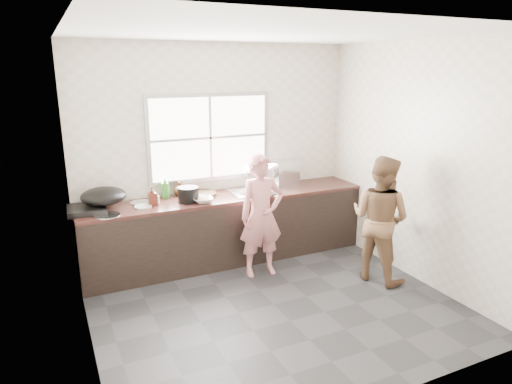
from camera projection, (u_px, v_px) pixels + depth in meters
name	position (u px, v px, depth m)	size (l,w,h in m)	color
floor	(274.00, 305.00, 4.78)	(3.60, 3.20, 0.01)	#29292C
ceiling	(277.00, 32.00, 4.06)	(3.60, 3.20, 0.01)	silver
wall_back	(217.00, 152.00, 5.82)	(3.60, 0.01, 2.70)	beige
wall_left	(77.00, 202.00, 3.68)	(0.01, 3.20, 2.70)	beige
wall_right	(416.00, 163.00, 5.16)	(0.01, 3.20, 2.70)	beige
wall_front	(387.00, 231.00, 3.02)	(3.60, 0.01, 2.70)	silver
cabinet	(227.00, 229.00, 5.79)	(3.60, 0.62, 0.82)	black
countertop	(227.00, 197.00, 5.68)	(3.60, 0.64, 0.04)	#341A15
sink	(252.00, 192.00, 5.82)	(0.55, 0.45, 0.02)	silver
faucet	(246.00, 177.00, 5.95)	(0.02, 0.02, 0.30)	silver
window_frame	(210.00, 137.00, 5.71)	(1.60, 0.05, 1.10)	#9EA0A5
window_glazing	(210.00, 138.00, 5.69)	(1.50, 0.01, 1.00)	white
woman	(261.00, 220.00, 5.33)	(0.50, 0.33, 1.36)	#D17D7F
person_side	(380.00, 219.00, 5.20)	(0.71, 0.55, 1.46)	brown
cutting_board	(200.00, 194.00, 5.65)	(0.40, 0.40, 0.04)	black
cleaver	(198.00, 196.00, 5.47)	(0.20, 0.10, 0.01)	silver
bowl_mince	(203.00, 200.00, 5.37)	(0.24, 0.24, 0.06)	silver
bowl_crabs	(266.00, 192.00, 5.68)	(0.21, 0.21, 0.07)	silver
bowl_held	(245.00, 192.00, 5.73)	(0.19, 0.19, 0.06)	silver
black_pot	(188.00, 194.00, 5.39)	(0.25, 0.25, 0.18)	black
plate_food	(143.00, 207.00, 5.19)	(0.20, 0.20, 0.02)	silver
bottle_green	(165.00, 188.00, 5.52)	(0.10, 0.10, 0.27)	#307C28
bottle_brown_tall	(153.00, 197.00, 5.25)	(0.09, 0.09, 0.20)	#431A10
bottle_brown_short	(180.00, 189.00, 5.63)	(0.13, 0.13, 0.17)	#401F10
glass_jar	(157.00, 200.00, 5.33)	(0.06, 0.06, 0.09)	white
burner	(87.00, 209.00, 5.02)	(0.40, 0.40, 0.06)	black
wok	(104.00, 196.00, 5.08)	(0.50, 0.50, 0.19)	black
dish_rack	(281.00, 172.00, 6.17)	(0.45, 0.31, 0.34)	silver
pot_lid_left	(107.00, 215.00, 4.89)	(0.27, 0.27, 0.01)	silver
pot_lid_right	(141.00, 203.00, 5.35)	(0.26, 0.26, 0.01)	silver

